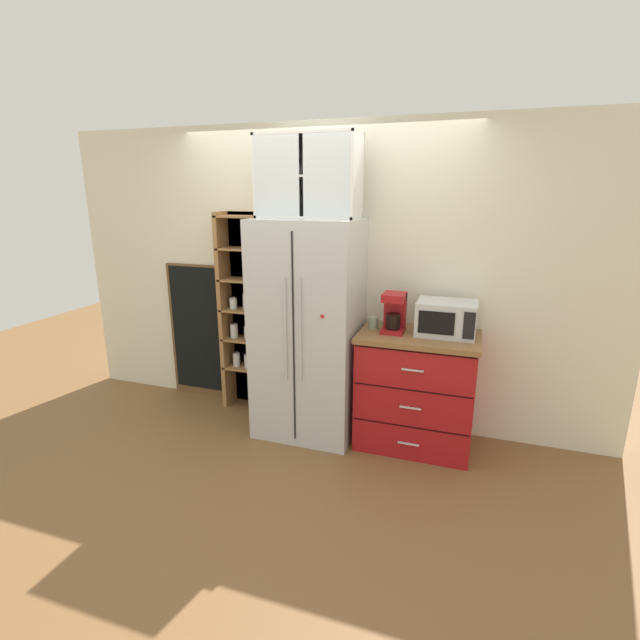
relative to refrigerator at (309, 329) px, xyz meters
The scene contains 11 objects.
ground_plane 0.90m from the refrigerator, 90.00° to the right, with size 10.63×10.63×0.00m, color brown.
wall_back_cream 0.53m from the refrigerator, 90.00° to the left, with size 4.94×0.10×2.55m, color silver.
refrigerator is the anchor object (origin of this frame).
pantry_shelf_column 0.74m from the refrigerator, 158.02° to the left, with size 0.52×0.25×1.83m.
counter_cabinet 0.99m from the refrigerator, ahead, with size 0.92×0.60×0.94m.
microwave 1.10m from the refrigerator, ahead, with size 0.44×0.33×0.26m.
coffee_maker 0.72m from the refrigerator, ahead, with size 0.17×0.20×0.31m.
mug_sage 0.54m from the refrigerator, ahead, with size 0.11×0.08×0.10m.
bottle_green 0.91m from the refrigerator, ahead, with size 0.06×0.06×0.25m.
upper_cabinet 1.21m from the refrigerator, 90.00° to the left, with size 0.79×0.32×0.62m.
chalkboard_menu 1.32m from the refrigerator, 166.53° to the left, with size 0.60×0.04×1.33m.
Camera 1 is at (1.27, -3.41, 2.00)m, focal length 26.07 mm.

